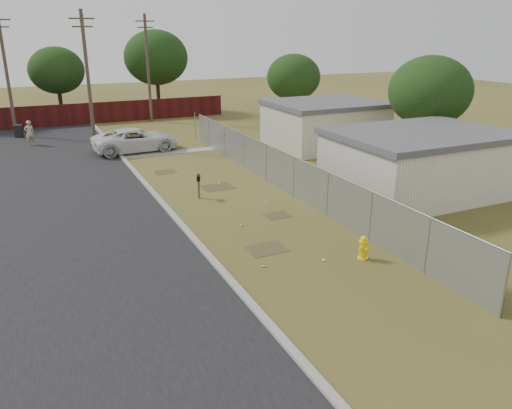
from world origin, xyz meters
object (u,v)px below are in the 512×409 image
pedestrian (30,133)px  trash_bin (18,131)px  fire_hydrant (363,248)px  pickup_truck (136,140)px  mailbox (199,180)px

pedestrian → trash_bin: (-0.72, 3.49, -0.40)m
fire_hydrant → pedestrian: size_ratio=0.52×
pedestrian → trash_bin: 3.59m
fire_hydrant → trash_bin: trash_bin is taller
pickup_truck → pedestrian: bearing=48.5°
pedestrian → pickup_truck: bearing=131.6°
mailbox → trash_bin: mailbox is taller
pickup_truck → pedestrian: 8.10m
pedestrian → trash_bin: bearing=-88.3°
fire_hydrant → pickup_truck: (-3.66, 20.05, 0.35)m
pickup_truck → trash_bin: size_ratio=6.04×
mailbox → fire_hydrant: bearing=-71.0°
fire_hydrant → mailbox: size_ratio=0.79×
fire_hydrant → pedestrian: 27.01m
mailbox → trash_bin: size_ratio=1.25×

